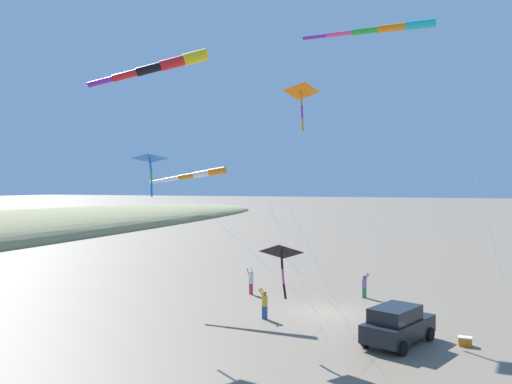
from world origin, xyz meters
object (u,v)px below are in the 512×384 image
at_px(kite_delta_rainbow_low_near, 282,252).
at_px(person_adult_flyer, 251,280).
at_px(kite_delta_red_high_left, 150,159).
at_px(person_child_grey_jacket, 265,302).
at_px(person_child_green_jacket, 364,284).
at_px(cooler_box, 465,341).
at_px(kite_windsock_long_streamer_right, 197,175).
at_px(parked_car, 398,324).
at_px(kite_delta_yellow_midlevel, 301,92).
at_px(kite_windsock_blue_topmost, 165,65).
at_px(kite_windsock_purple_drifting, 384,29).

bearing_deg(kite_delta_rainbow_low_near, person_adult_flyer, 118.58).
bearing_deg(kite_delta_red_high_left, person_child_grey_jacket, 34.08).
bearing_deg(person_child_green_jacket, cooler_box, -54.82).
relative_size(cooler_box, kite_windsock_long_streamer_right, 0.05).
distance_m(cooler_box, person_child_grey_jacket, 10.63).
bearing_deg(kite_delta_red_high_left, kite_windsock_long_streamer_right, 95.09).
bearing_deg(parked_car, person_adult_flyer, 143.60).
bearing_deg(person_adult_flyer, kite_delta_yellow_midlevel, -5.97).
height_order(kite_windsock_blue_topmost, kite_delta_yellow_midlevel, kite_windsock_blue_topmost).
relative_size(kite_windsock_purple_drifting, kite_windsock_blue_topmost, 1.01).
height_order(parked_car, kite_windsock_blue_topmost, kite_windsock_blue_topmost).
height_order(person_child_green_jacket, kite_delta_red_high_left, kite_delta_red_high_left).
bearing_deg(cooler_box, kite_windsock_blue_topmost, 177.69).
bearing_deg(kite_windsock_purple_drifting, kite_delta_yellow_midlevel, 139.11).
relative_size(person_child_green_jacket, kite_windsock_blue_topmost, 0.10).
distance_m(kite_windsock_long_streamer_right, kite_delta_red_high_left, 6.64).
height_order(cooler_box, person_child_green_jacket, person_child_green_jacket).
bearing_deg(person_child_green_jacket, kite_delta_yellow_midlevel, -150.93).
bearing_deg(kite_delta_yellow_midlevel, kite_windsock_blue_topmost, -139.16).
relative_size(kite_windsock_long_streamer_right, kite_delta_yellow_midlevel, 0.86).
relative_size(kite_windsock_purple_drifting, kite_delta_yellow_midlevel, 1.12).
xyz_separation_m(cooler_box, kite_delta_red_high_left, (-15.80, -2.43, 8.82)).
xyz_separation_m(kite_windsock_long_streamer_right, kite_delta_yellow_midlevel, (6.42, 2.38, 5.45)).
bearing_deg(person_adult_flyer, kite_delta_rainbow_low_near, -61.42).
xyz_separation_m(person_child_grey_jacket, kite_windsock_purple_drifting, (6.57, 0.21, 14.83)).
height_order(cooler_box, kite_windsock_blue_topmost, kite_windsock_blue_topmost).
distance_m(person_child_grey_jacket, kite_windsock_blue_topmost, 15.20).
height_order(parked_car, kite_delta_yellow_midlevel, kite_delta_yellow_midlevel).
height_order(kite_windsock_purple_drifting, kite_delta_red_high_left, kite_windsock_purple_drifting).
bearing_deg(kite_delta_yellow_midlevel, person_child_grey_jacket, -96.16).
distance_m(person_adult_flyer, kite_windsock_long_streamer_right, 8.30).
height_order(person_child_green_jacket, kite_delta_yellow_midlevel, kite_delta_yellow_midlevel).
distance_m(kite_windsock_long_streamer_right, kite_windsock_blue_topmost, 7.39).
bearing_deg(kite_windsock_blue_topmost, cooler_box, -2.31).
xyz_separation_m(kite_windsock_purple_drifting, kite_delta_yellow_midlevel, (-5.99, 5.19, -2.02)).
bearing_deg(person_child_green_jacket, kite_windsock_long_streamer_right, -156.26).
height_order(kite_delta_rainbow_low_near, kite_delta_yellow_midlevel, kite_delta_yellow_midlevel).
bearing_deg(parked_car, kite_windsock_blue_topmost, 173.29).
height_order(parked_car, cooler_box, parked_car).
distance_m(person_child_grey_jacket, kite_windsock_long_streamer_right, 9.87).
relative_size(person_adult_flyer, kite_windsock_blue_topmost, 0.11).
bearing_deg(kite_windsock_long_streamer_right, cooler_box, -14.21).
distance_m(person_child_green_jacket, kite_windsock_long_streamer_right, 13.45).
distance_m(person_child_green_jacket, kite_delta_red_high_left, 16.82).
xyz_separation_m(person_adult_flyer, kite_windsock_purple_drifting, (9.69, -5.57, 14.80)).
xyz_separation_m(person_child_grey_jacket, kite_windsock_long_streamer_right, (-5.84, 3.02, 7.36)).
distance_m(cooler_box, person_adult_flyer, 15.33).
bearing_deg(kite_delta_red_high_left, person_child_green_jacket, 48.86).
bearing_deg(cooler_box, person_child_grey_jacket, 173.89).
relative_size(parked_car, kite_windsock_blue_topmost, 0.29).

